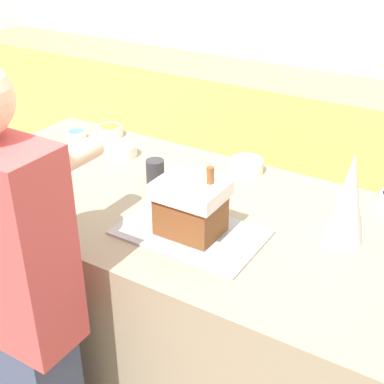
{
  "coord_description": "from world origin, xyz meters",
  "views": [
    {
      "loc": [
        0.95,
        -1.41,
        1.89
      ],
      "look_at": [
        0.09,
        0.0,
        1.0
      ],
      "focal_mm": 50.0,
      "sensor_mm": 36.0,
      "label": 1
    }
  ],
  "objects": [
    {
      "name": "ground_plane",
      "position": [
        0.0,
        0.0,
        0.0
      ],
      "size": [
        12.0,
        12.0,
        0.0
      ],
      "primitive_type": "plane",
      "color": "gray"
    },
    {
      "name": "wall_back",
      "position": [
        0.0,
        2.06,
        1.3
      ],
      "size": [
        8.0,
        0.05,
        2.6
      ],
      "color": "beige",
      "rests_on": "ground_plane"
    },
    {
      "name": "back_cabinet_block",
      "position": [
        0.0,
        1.74,
        0.46
      ],
      "size": [
        6.0,
        0.6,
        0.91
      ],
      "color": "#DBBC60",
      "rests_on": "ground_plane"
    },
    {
      "name": "kitchen_island",
      "position": [
        0.0,
        0.0,
        0.47
      ],
      "size": [
        1.83,
        0.9,
        0.94
      ],
      "color": "gray",
      "rests_on": "ground_plane"
    },
    {
      "name": "baking_tray",
      "position": [
        0.18,
        -0.15,
        0.94
      ],
      "size": [
        0.47,
        0.3,
        0.01
      ],
      "color": "#9E9EA8",
      "rests_on": "kitchen_island"
    },
    {
      "name": "gingerbread_house",
      "position": [
        0.18,
        -0.15,
        1.04
      ],
      "size": [
        0.22,
        0.18,
        0.24
      ],
      "color": "brown",
      "rests_on": "baking_tray"
    },
    {
      "name": "decorative_tree",
      "position": [
        0.61,
        0.07,
        1.09
      ],
      "size": [
        0.13,
        0.13,
        0.31
      ],
      "color": "silver",
      "rests_on": "kitchen_island"
    },
    {
      "name": "candy_bowl_near_tray_left",
      "position": [
        -0.69,
        0.25,
        0.96
      ],
      "size": [
        0.09,
        0.09,
        0.04
      ],
      "color": "white",
      "rests_on": "kitchen_island"
    },
    {
      "name": "candy_bowl_beside_tree",
      "position": [
        0.13,
        0.36,
        0.97
      ],
      "size": [
        0.14,
        0.14,
        0.05
      ],
      "color": "white",
      "rests_on": "kitchen_island"
    },
    {
      "name": "candy_bowl_near_tray_right",
      "position": [
        -0.4,
        0.22,
        0.97
      ],
      "size": [
        0.13,
        0.13,
        0.05
      ],
      "color": "silver",
      "rests_on": "kitchen_island"
    },
    {
      "name": "candy_bowl_far_left",
      "position": [
        -0.58,
        0.37,
        0.96
      ],
      "size": [
        0.12,
        0.12,
        0.05
      ],
      "color": "white",
      "rests_on": "kitchen_island"
    },
    {
      "name": "mug",
      "position": [
        -0.12,
        0.07,
        0.99
      ],
      "size": [
        0.07,
        0.07,
        0.1
      ],
      "color": "#2D2D33",
      "rests_on": "kitchen_island"
    },
    {
      "name": "person",
      "position": [
        -0.14,
        -0.64,
        0.82
      ],
      "size": [
        0.42,
        0.52,
        1.58
      ],
      "color": "#424C6B",
      "rests_on": "ground_plane"
    }
  ]
}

